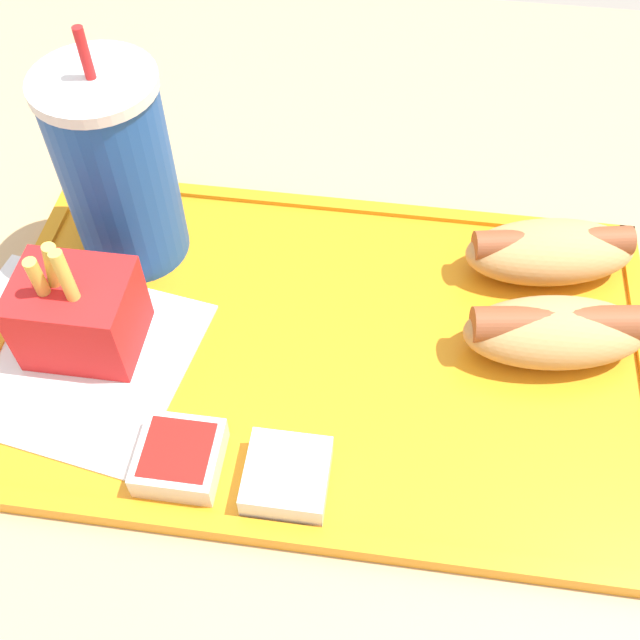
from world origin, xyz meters
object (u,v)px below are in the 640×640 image
object	(u,v)px
soda_cup	(118,171)
sauce_cup_mayo	(287,476)
hot_dog_far	(550,251)
fries_carton	(78,314)
sauce_cup_ketchup	(180,457)
hot_dog_near	(555,331)

from	to	relation	value
soda_cup	sauce_cup_mayo	xyz separation A→B (m)	(0.15, -0.19, -0.07)
hot_dog_far	fries_carton	size ratio (longest dim) A/B	1.31
hot_dog_far	sauce_cup_ketchup	size ratio (longest dim) A/B	2.63
soda_cup	sauce_cup_mayo	distance (m)	0.25
hot_dog_near	sauce_cup_mayo	xyz separation A→B (m)	(-0.17, -0.13, -0.01)
sauce_cup_mayo	hot_dog_far	bearing A→B (deg)	50.32
soda_cup	sauce_cup_ketchup	xyz separation A→B (m)	(0.08, -0.18, -0.07)
soda_cup	hot_dog_near	size ratio (longest dim) A/B	1.42
soda_cup	hot_dog_near	xyz separation A→B (m)	(0.32, -0.06, -0.05)
soda_cup	sauce_cup_mayo	bearing A→B (deg)	-50.94
sauce_cup_mayo	sauce_cup_ketchup	bearing A→B (deg)	177.09
sauce_cup_mayo	sauce_cup_ketchup	distance (m)	0.07
soda_cup	fries_carton	world-z (taller)	soda_cup
soda_cup	hot_dog_far	distance (m)	0.32
sauce_cup_ketchup	soda_cup	bearing A→B (deg)	114.12
sauce_cup_ketchup	hot_dog_near	bearing A→B (deg)	27.38
hot_dog_far	sauce_cup_mayo	world-z (taller)	hot_dog_far
soda_cup	fries_carton	size ratio (longest dim) A/B	1.84
hot_dog_near	sauce_cup_mayo	distance (m)	0.21
fries_carton	sauce_cup_mayo	bearing A→B (deg)	-29.30
hot_dog_far	sauce_cup_mayo	xyz separation A→B (m)	(-0.17, -0.20, -0.01)
fries_carton	sauce_cup_mayo	world-z (taller)	fries_carton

